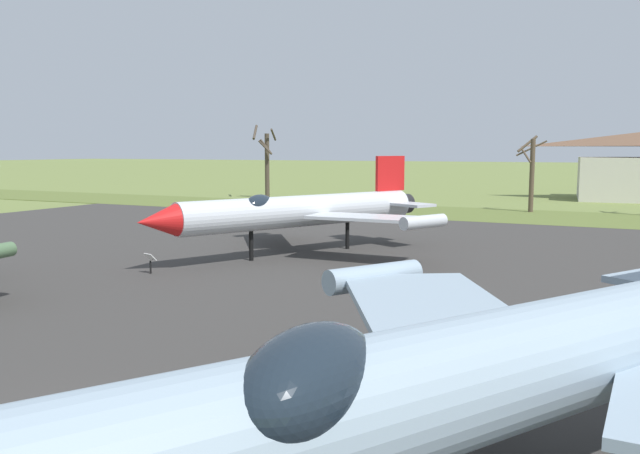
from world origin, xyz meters
The scene contains 8 objects.
ground_plane centered at (0.00, 0.00, 0.00)m, with size 600.00×600.00×0.00m, color olive.
asphalt_apron centered at (0.00, 15.38, 0.03)m, with size 79.44×51.28×0.05m, color #383533.
grass_verge_strip centered at (0.00, 47.02, 0.03)m, with size 139.44×12.00×0.06m, color #5A692F.
jet_fighter_front_left centered at (-5.97, 21.41, 2.39)m, with size 13.73×16.07×5.20m.
info_placard_front_left centered at (-9.54, 13.88, 0.63)m, with size 0.58×0.44×0.98m.
jet_fighter_rear_center centered at (8.09, 1.01, 2.51)m, with size 13.74×16.50×6.00m.
bare_tree_far_left centered at (-28.08, 55.53, 4.40)m, with size 2.99×2.92×8.46m.
bare_tree_left_of_center centered at (1.71, 51.16, 3.67)m, with size 2.63×2.63×6.86m.
Camera 1 is at (9.42, -8.07, 5.53)m, focal length 35.83 mm.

